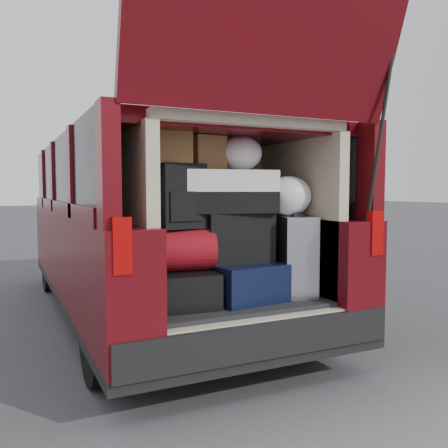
{
  "coord_description": "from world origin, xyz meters",
  "views": [
    {
      "loc": [
        -1.43,
        -2.77,
        1.31
      ],
      "look_at": [
        -0.02,
        0.2,
        1.07
      ],
      "focal_mm": 38.0,
      "sensor_mm": 36.0,
      "label": 1
    }
  ],
  "objects_px": {
    "navy_hardshell": "(238,280)",
    "twotone_duffel": "(227,192)",
    "black_hardshell": "(179,287)",
    "backpack": "(181,196)",
    "red_duffel": "(180,250)",
    "silver_roller": "(293,256)",
    "black_soft_case": "(236,237)"
  },
  "relations": [
    {
      "from": "navy_hardshell",
      "to": "twotone_duffel",
      "type": "bearing_deg",
      "value": 161.3
    },
    {
      "from": "navy_hardshell",
      "to": "black_soft_case",
      "type": "xyz_separation_m",
      "value": [
        -0.01,
        0.01,
        0.3
      ]
    },
    {
      "from": "twotone_duffel",
      "to": "silver_roller",
      "type": "bearing_deg",
      "value": -2.7
    },
    {
      "from": "navy_hardshell",
      "to": "silver_roller",
      "type": "height_order",
      "value": "silver_roller"
    },
    {
      "from": "backpack",
      "to": "twotone_duffel",
      "type": "distance_m",
      "value": 0.35
    },
    {
      "from": "red_duffel",
      "to": "backpack",
      "type": "relative_size",
      "value": 1.01
    },
    {
      "from": "black_hardshell",
      "to": "navy_hardshell",
      "type": "xyz_separation_m",
      "value": [
        0.43,
        -0.01,
        0.01
      ]
    },
    {
      "from": "silver_roller",
      "to": "red_duffel",
      "type": "height_order",
      "value": "silver_roller"
    },
    {
      "from": "black_hardshell",
      "to": "backpack",
      "type": "height_order",
      "value": "backpack"
    },
    {
      "from": "backpack",
      "to": "navy_hardshell",
      "type": "bearing_deg",
      "value": -3.98
    },
    {
      "from": "black_hardshell",
      "to": "backpack",
      "type": "bearing_deg",
      "value": -69.71
    },
    {
      "from": "black_soft_case",
      "to": "twotone_duffel",
      "type": "xyz_separation_m",
      "value": [
        -0.06,
        0.01,
        0.32
      ]
    },
    {
      "from": "backpack",
      "to": "twotone_duffel",
      "type": "height_order",
      "value": "backpack"
    },
    {
      "from": "red_duffel",
      "to": "backpack",
      "type": "xyz_separation_m",
      "value": [
        0.01,
        0.01,
        0.35
      ]
    },
    {
      "from": "red_duffel",
      "to": "twotone_duffel",
      "type": "bearing_deg",
      "value": 11.81
    },
    {
      "from": "navy_hardshell",
      "to": "red_duffel",
      "type": "distance_m",
      "value": 0.5
    },
    {
      "from": "black_soft_case",
      "to": "twotone_duffel",
      "type": "bearing_deg",
      "value": 174.73
    },
    {
      "from": "red_duffel",
      "to": "silver_roller",
      "type": "bearing_deg",
      "value": 1.31
    },
    {
      "from": "silver_roller",
      "to": "black_soft_case",
      "type": "distance_m",
      "value": 0.45
    },
    {
      "from": "red_duffel",
      "to": "black_soft_case",
      "type": "relative_size",
      "value": 0.89
    },
    {
      "from": "twotone_duffel",
      "to": "black_hardshell",
      "type": "bearing_deg",
      "value": -170.18
    },
    {
      "from": "black_soft_case",
      "to": "backpack",
      "type": "height_order",
      "value": "backpack"
    },
    {
      "from": "black_hardshell",
      "to": "navy_hardshell",
      "type": "height_order",
      "value": "navy_hardshell"
    },
    {
      "from": "navy_hardshell",
      "to": "red_duffel",
      "type": "relative_size",
      "value": 1.37
    },
    {
      "from": "navy_hardshell",
      "to": "red_duffel",
      "type": "height_order",
      "value": "red_duffel"
    },
    {
      "from": "navy_hardshell",
      "to": "black_soft_case",
      "type": "height_order",
      "value": "black_soft_case"
    },
    {
      "from": "silver_roller",
      "to": "black_soft_case",
      "type": "bearing_deg",
      "value": 179.16
    },
    {
      "from": "black_hardshell",
      "to": "navy_hardshell",
      "type": "bearing_deg",
      "value": 3.06
    },
    {
      "from": "black_hardshell",
      "to": "red_duffel",
      "type": "height_order",
      "value": "red_duffel"
    },
    {
      "from": "silver_roller",
      "to": "red_duffel",
      "type": "distance_m",
      "value": 0.85
    },
    {
      "from": "black_soft_case",
      "to": "twotone_duffel",
      "type": "relative_size",
      "value": 0.74
    },
    {
      "from": "black_hardshell",
      "to": "red_duffel",
      "type": "distance_m",
      "value": 0.26
    }
  ]
}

